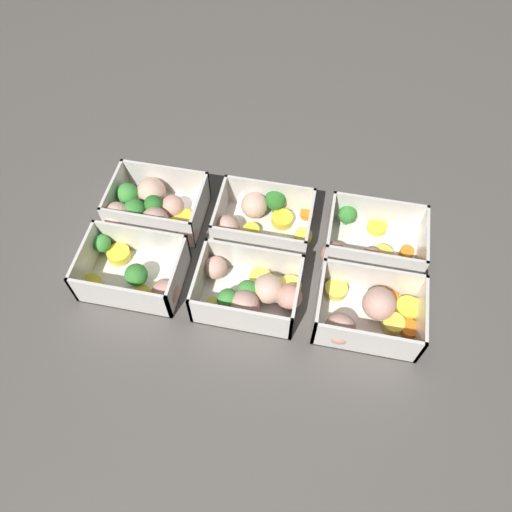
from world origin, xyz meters
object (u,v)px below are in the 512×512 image
at_px(container_near_center, 251,292).
at_px(container_near_right, 368,314).
at_px(container_far_center, 260,219).
at_px(container_far_right, 366,243).
at_px(container_far_left, 152,209).
at_px(container_near_left, 135,274).

relative_size(container_near_center, container_near_right, 1.04).
xyz_separation_m(container_near_center, container_far_center, (-0.01, 0.14, -0.00)).
height_order(container_near_center, container_near_right, same).
bearing_deg(container_far_right, container_near_center, -142.61).
bearing_deg(container_far_left, container_near_left, -84.05).
xyz_separation_m(container_near_right, container_far_left, (-0.38, 0.13, 0.00)).
bearing_deg(container_near_left, container_near_right, 0.37).
relative_size(container_near_right, container_far_left, 0.90).
xyz_separation_m(container_near_left, container_near_center, (0.19, 0.00, 0.00)).
xyz_separation_m(container_near_right, container_far_center, (-0.20, 0.14, -0.00)).
height_order(container_near_right, container_far_left, same).
relative_size(container_near_center, container_far_center, 0.98).
relative_size(container_near_left, container_far_right, 1.05).
relative_size(container_near_left, container_near_center, 1.03).
relative_size(container_near_center, container_far_right, 1.02).
distance_m(container_near_right, container_far_left, 0.40).
bearing_deg(container_far_center, container_far_right, -4.39).
xyz_separation_m(container_near_right, container_far_right, (-0.01, 0.13, -0.00)).
distance_m(container_far_center, container_far_right, 0.18).
bearing_deg(container_far_right, container_near_left, -159.65).
bearing_deg(container_far_center, container_near_center, -84.38).
relative_size(container_near_left, container_near_right, 1.07).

